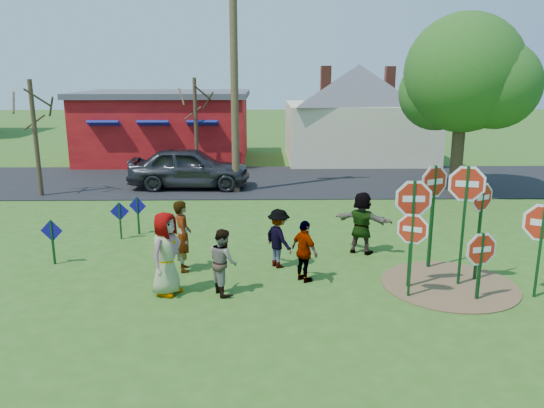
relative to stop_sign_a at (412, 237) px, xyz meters
The scene contains 26 objects.
ground 3.99m from the stop_sign_a, 153.78° to the left, with size 120.00×120.00×0.00m, color #2F5819.
road 13.64m from the stop_sign_a, 104.26° to the left, with size 120.00×7.50×0.04m, color black.
dirt_patch 1.94m from the stop_sign_a, 29.09° to the left, with size 3.20×3.20×0.03m, color brown.
red_building 21.54m from the stop_sign_a, 114.24° to the left, with size 9.40×7.69×3.90m.
cream_house 19.82m from the stop_sign_a, 83.73° to the left, with size 9.40×9.40×6.50m.
stop_sign_a is the anchor object (origin of this frame).
stop_sign_b 2.18m from the stop_sign_a, 61.02° to the left, with size 1.03×0.51×2.86m.
stop_sign_c 1.70m from the stop_sign_a, 26.20° to the left, with size 1.11×0.30×3.05m.
stop_sign_d 2.16m from the stop_sign_a, 26.86° to the left, with size 0.83×0.47×2.56m.
stop_sign_e 1.54m from the stop_sign_a, ahead, with size 1.00×0.26×1.71m.
stop_sign_f 2.88m from the stop_sign_a, ahead, with size 1.01×0.62×2.33m.
stop_sign_g 0.73m from the stop_sign_a, 75.88° to the left, with size 1.16×0.08×2.75m.
blue_diamond_b 9.16m from the stop_sign_a, 165.65° to the left, with size 0.60×0.07×1.23m.
blue_diamond_c 8.86m from the stop_sign_a, 149.94° to the left, with size 0.58×0.06×1.16m.
blue_diamond_d 8.75m from the stop_sign_a, 145.78° to the left, with size 0.56×0.16×1.21m.
person_a 5.53m from the stop_sign_a, behind, with size 0.95×0.62×1.94m, color #374585.
person_b 5.65m from the stop_sign_a, 161.77° to the left, with size 0.67×0.44×1.84m, color #2B7B68.
person_c 4.28m from the stop_sign_a, behind, with size 0.75×0.58×1.54m, color brown.
person_d 3.56m from the stop_sign_a, 145.78° to the left, with size 1.01×0.58×1.56m, color #37383D.
person_e 2.58m from the stop_sign_a, 157.19° to the left, with size 0.90×0.37×1.53m, color #512B5D.
person_f 3.13m from the stop_sign_a, 100.12° to the left, with size 1.64×0.52×1.77m, color #1D4C2F.
suv 13.38m from the stop_sign_a, 119.12° to the left, with size 2.10×5.21×1.77m, color #2B2A2F.
utility_pole 12.40m from the stop_sign_a, 112.20° to the left, with size 2.49×0.32×10.18m.
leafy_tree 11.74m from the stop_sign_a, 65.04° to the left, with size 5.11×4.66×7.26m.
bare_tree_west 16.18m from the stop_sign_a, 140.46° to the left, with size 1.80×1.80×4.70m.
bare_tree_east 16.47m from the stop_sign_a, 113.69° to the left, with size 1.80×1.80×4.71m.
Camera 1 is at (0.05, -12.78, 4.97)m, focal length 35.00 mm.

